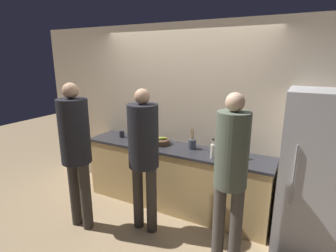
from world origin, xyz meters
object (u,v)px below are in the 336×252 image
(person_center, at_px, (144,148))
(bottle_green, at_px, (243,154))
(person_right, at_px, (231,167))
(refrigerator, at_px, (317,175))
(person_left, at_px, (76,144))
(fruit_bowl, at_px, (160,142))
(cup_black, at_px, (122,134))
(utensil_crock, at_px, (192,144))
(bottle_clear, at_px, (213,151))

(person_center, distance_m, bottle_green, 1.22)
(person_center, bearing_deg, person_right, -2.26)
(refrigerator, xyz_separation_m, person_left, (-2.60, -0.92, 0.21))
(person_left, height_order, person_right, person_left)
(fruit_bowl, distance_m, bottle_green, 1.18)
(person_center, relative_size, cup_black, 17.19)
(fruit_bowl, height_order, utensil_crock, utensil_crock)
(person_center, bearing_deg, bottle_green, 32.59)
(bottle_clear, distance_m, bottle_green, 0.37)
(bottle_clear, height_order, bottle_green, bottle_clear)
(bottle_green, height_order, cup_black, bottle_green)
(refrigerator, relative_size, person_left, 0.98)
(bottle_clear, bearing_deg, cup_black, 173.34)
(fruit_bowl, bearing_deg, utensil_crock, 4.09)
(utensil_crock, bearing_deg, bottle_green, -3.69)
(bottle_clear, bearing_deg, fruit_bowl, 168.79)
(person_center, relative_size, bottle_green, 10.57)
(person_center, distance_m, utensil_crock, 0.78)
(person_right, bearing_deg, utensil_crock, 134.35)
(refrigerator, xyz_separation_m, cup_black, (-2.70, 0.10, 0.06))
(bottle_clear, relative_size, bottle_green, 1.50)
(person_left, relative_size, utensil_crock, 6.46)
(refrigerator, distance_m, bottle_clear, 1.16)
(person_right, xyz_separation_m, bottle_clear, (-0.37, 0.54, -0.06))
(fruit_bowl, height_order, bottle_green, bottle_green)
(person_left, height_order, bottle_clear, person_left)
(refrigerator, distance_m, cup_black, 2.70)
(fruit_bowl, xyz_separation_m, utensil_crock, (0.49, 0.03, 0.03))
(person_center, xyz_separation_m, fruit_bowl, (-0.15, 0.67, -0.13))
(person_left, xyz_separation_m, cup_black, (-0.10, 1.02, -0.15))
(person_center, bearing_deg, refrigerator, 17.58)
(person_center, height_order, bottle_green, person_center)
(person_right, distance_m, bottle_green, 0.71)
(person_center, distance_m, cup_black, 1.10)
(person_left, xyz_separation_m, fruit_bowl, (0.60, 1.00, -0.17))
(person_right, relative_size, bottle_clear, 7.14)
(refrigerator, relative_size, person_center, 1.01)
(utensil_crock, bearing_deg, person_right, -45.65)
(bottle_green, bearing_deg, person_right, -87.41)
(fruit_bowl, xyz_separation_m, bottle_green, (1.18, -0.01, 0.03))
(refrigerator, xyz_separation_m, person_center, (-1.84, -0.58, 0.18))
(refrigerator, xyz_separation_m, fruit_bowl, (-2.00, 0.08, 0.05))
(refrigerator, bearing_deg, fruit_bowl, 177.63)
(person_right, bearing_deg, person_center, 177.74)
(person_right, height_order, fruit_bowl, person_right)
(person_left, bearing_deg, person_right, 9.21)
(refrigerator, height_order, person_left, person_left)
(fruit_bowl, relative_size, cup_black, 2.66)
(person_right, xyz_separation_m, utensil_crock, (-0.73, 0.74, -0.09))
(cup_black, bearing_deg, fruit_bowl, -1.04)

